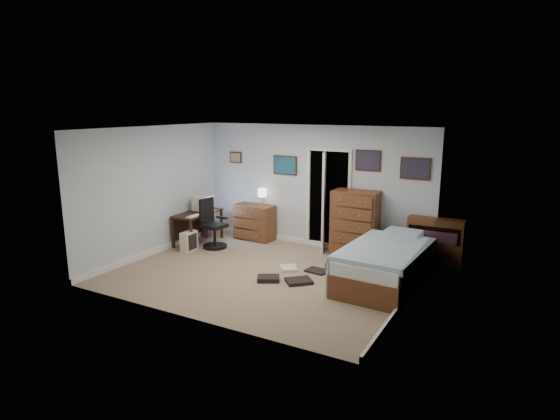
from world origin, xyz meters
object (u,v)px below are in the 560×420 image
object	(u,v)px
office_chair	(212,229)
tall_dresser	(355,223)
computer_desk	(195,219)
bed	(386,263)
low_dresser	(255,222)

from	to	relation	value
office_chair	tall_dresser	bearing A→B (deg)	24.68
computer_desk	office_chair	world-z (taller)	office_chair
office_chair	tall_dresser	world-z (taller)	tall_dresser
office_chair	bed	world-z (taller)	office_chair
office_chair	computer_desk	bearing A→B (deg)	175.63
low_dresser	tall_dresser	distance (m)	2.33
computer_desk	bed	distance (m)	4.28
computer_desk	tall_dresser	size ratio (longest dim) A/B	0.92
tall_dresser	bed	xyz separation A→B (m)	(0.96, -1.15, -0.30)
office_chair	tall_dresser	distance (m)	2.91
computer_desk	tall_dresser	world-z (taller)	tall_dresser
computer_desk	tall_dresser	bearing A→B (deg)	11.20
tall_dresser	bed	world-z (taller)	tall_dresser
office_chair	low_dresser	world-z (taller)	office_chair
computer_desk	low_dresser	world-z (taller)	low_dresser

